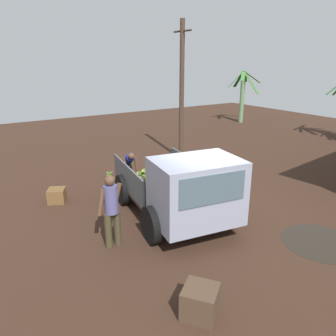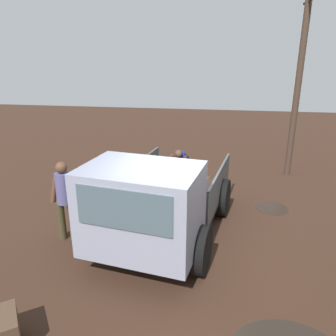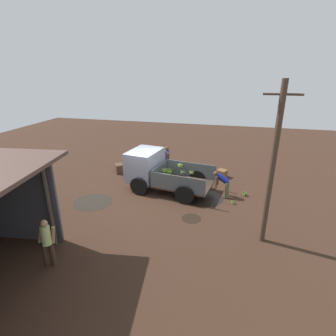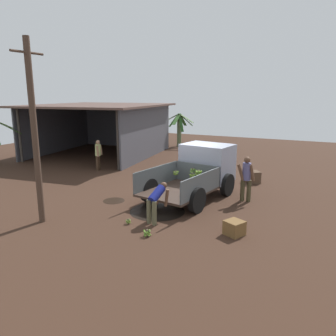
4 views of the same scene
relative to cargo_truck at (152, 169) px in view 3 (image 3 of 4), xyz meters
The scene contains 13 objects.
ground 1.22m from the cargo_truck, 88.41° to the left, with size 36.00×36.00×0.00m, color #3A251A.
mud_patch_0 3.71m from the cargo_truck, 133.43° to the left, with size 0.81×0.81×0.01m, color black.
mud_patch_1 2.96m from the cargo_truck, 167.74° to the left, with size 1.90×1.90×0.01m, color black.
mud_patch_2 3.32m from the cargo_truck, 45.34° to the left, with size 1.77×1.77×0.01m, color black.
cargo_truck is the anchor object (origin of this frame).
utility_pole 6.43m from the cargo_truck, 146.35° to the left, with size 1.13×0.19×5.53m.
person_foreground_visitor 1.89m from the cargo_truck, 99.27° to the right, with size 0.38×0.68×1.70m.
person_worker_loading 3.57m from the cargo_truck, behind, with size 0.81×0.57×1.22m.
person_bystander_near_shed 6.48m from the cargo_truck, 77.28° to the left, with size 0.62×0.39×1.59m.
banana_bunch_on_ground_0 4.72m from the cargo_truck, behind, with size 0.25×0.25×0.22m.
banana_bunch_on_ground_1 4.29m from the cargo_truck, 168.02° to the left, with size 0.20×0.20×0.17m.
wooden_crate_0 4.20m from the cargo_truck, 146.31° to the right, with size 0.48×0.48×0.42m, color brown.
wooden_crate_1 3.02m from the cargo_truck, 31.71° to the right, with size 0.56×0.56×0.52m, color #4D3827.
Camera 3 is at (-3.77, 11.27, 5.76)m, focal length 28.00 mm.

